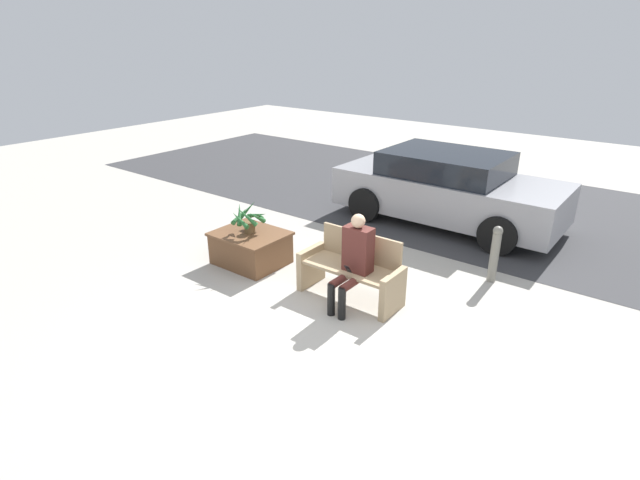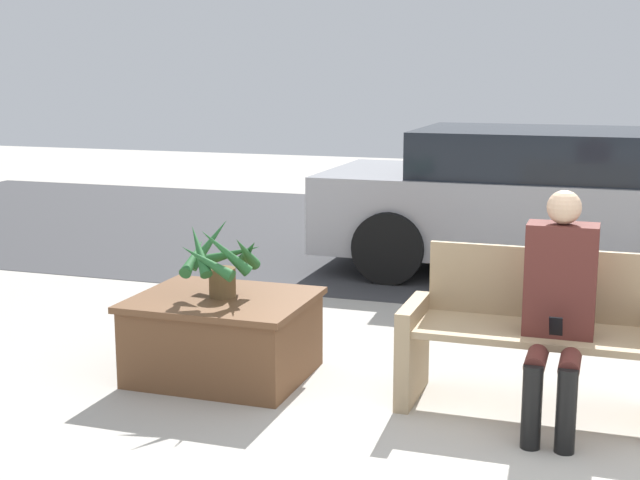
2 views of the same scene
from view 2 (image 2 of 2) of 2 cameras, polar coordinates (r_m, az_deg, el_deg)
road_surface at (r=10.27m, az=17.01°, el=-0.45°), size 20.00×6.00×0.01m
bench at (r=5.28m, az=13.38°, el=-6.16°), size 1.46×0.57×0.91m
person_seated at (r=5.01m, az=15.03°, el=-3.70°), size 0.38×0.64×1.30m
planter_box at (r=5.73m, az=-6.20°, el=-5.98°), size 1.10×0.92×0.52m
potted_plant at (r=5.61m, az=-6.38°, el=-1.23°), size 0.53×0.53×0.49m
parked_car at (r=8.76m, az=14.11°, el=2.39°), size 4.23×1.98×1.38m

